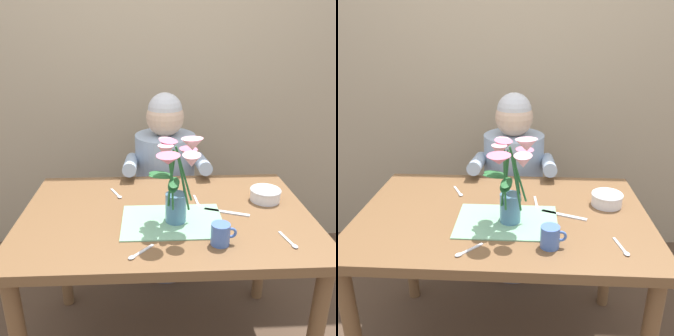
{
  "view_description": "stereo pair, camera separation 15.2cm",
  "coord_description": "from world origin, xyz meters",
  "views": [
    {
      "loc": [
        -0.06,
        -1.37,
        1.47
      ],
      "look_at": [
        0.01,
        0.05,
        0.92
      ],
      "focal_mm": 39.36,
      "sensor_mm": 36.0,
      "label": 1
    },
    {
      "loc": [
        0.09,
        -1.37,
        1.47
      ],
      "look_at": [
        0.01,
        0.05,
        0.92
      ],
      "focal_mm": 39.36,
      "sensor_mm": 36.0,
      "label": 2
    }
  ],
  "objects": [
    {
      "name": "striped_placemat",
      "position": [
        0.02,
        -0.08,
        0.74
      ],
      "size": [
        0.4,
        0.28,
        0.0
      ],
      "primitive_type": "cube",
      "color": "#7AB289",
      "rests_on": "dining_table"
    },
    {
      "name": "dinner_knife",
      "position": [
        0.25,
        -0.01,
        0.74
      ],
      "size": [
        0.18,
        0.08,
        0.0
      ],
      "primitive_type": "cube",
      "rotation": [
        0.0,
        0.0,
        -0.37
      ],
      "color": "silver",
      "rests_on": "dining_table"
    },
    {
      "name": "spoon_2",
      "position": [
        -0.11,
        -0.3,
        0.74
      ],
      "size": [
        0.09,
        0.1,
        0.01
      ],
      "color": "silver",
      "rests_on": "dining_table"
    },
    {
      "name": "spoon_3",
      "position": [
        0.44,
        -0.26,
        0.74
      ],
      "size": [
        0.04,
        0.12,
        0.01
      ],
      "color": "silver",
      "rests_on": "dining_table"
    },
    {
      "name": "spoon_0",
      "position": [
        -0.22,
        0.18,
        0.74
      ],
      "size": [
        0.07,
        0.11,
        0.01
      ],
      "color": "silver",
      "rests_on": "dining_table"
    },
    {
      "name": "seated_person",
      "position": [
        0.02,
        0.62,
        0.56
      ],
      "size": [
        0.45,
        0.47,
        1.14
      ],
      "rotation": [
        0.0,
        0.0,
        -0.08
      ],
      "color": "#4C4C56",
      "rests_on": "ground_plane"
    },
    {
      "name": "tea_cup",
      "position": [
        0.18,
        -0.25,
        0.78
      ],
      "size": [
        0.09,
        0.07,
        0.08
      ],
      "color": "#476BB7",
      "rests_on": "dining_table"
    },
    {
      "name": "wood_panel_backdrop",
      "position": [
        0.0,
        1.05,
        1.25
      ],
      "size": [
        4.0,
        0.1,
        2.5
      ],
      "primitive_type": "cube",
      "color": "tan",
      "rests_on": "ground_plane"
    },
    {
      "name": "flower_vase",
      "position": [
        0.04,
        -0.09,
        0.95
      ],
      "size": [
        0.22,
        0.29,
        0.35
      ],
      "color": "teal",
      "rests_on": "dining_table"
    },
    {
      "name": "dining_table",
      "position": [
        0.0,
        0.0,
        0.64
      ],
      "size": [
        1.2,
        0.8,
        0.74
      ],
      "color": "brown",
      "rests_on": "ground_plane"
    },
    {
      "name": "spoon_1",
      "position": [
        0.14,
        0.08,
        0.74
      ],
      "size": [
        0.02,
        0.12,
        0.01
      ],
      "color": "silver",
      "rests_on": "dining_table"
    },
    {
      "name": "ceramic_bowl",
      "position": [
        0.45,
        0.09,
        0.77
      ],
      "size": [
        0.14,
        0.14,
        0.06
      ],
      "color": "white",
      "rests_on": "dining_table"
    }
  ]
}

